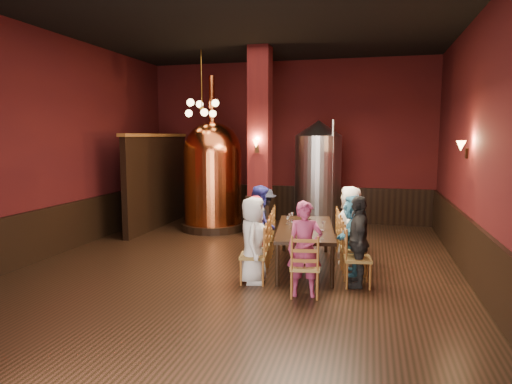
% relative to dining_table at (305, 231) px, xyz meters
% --- Properties ---
extents(room, '(10.00, 10.02, 4.50)m').
position_rel_dining_table_xyz_m(room, '(-1.14, -0.40, 1.56)').
color(room, black).
rests_on(room, ground).
extents(wainscot_right, '(0.08, 9.90, 1.00)m').
position_rel_dining_table_xyz_m(wainscot_right, '(2.82, -0.40, -0.19)').
color(wainscot_right, black).
rests_on(wainscot_right, ground).
extents(wainscot_back, '(7.90, 0.08, 1.00)m').
position_rel_dining_table_xyz_m(wainscot_back, '(-1.14, 4.56, -0.19)').
color(wainscot_back, black).
rests_on(wainscot_back, ground).
extents(wainscot_left, '(0.08, 9.90, 1.00)m').
position_rel_dining_table_xyz_m(wainscot_left, '(-5.10, -0.40, -0.19)').
color(wainscot_left, black).
rests_on(wainscot_left, ground).
extents(column, '(0.58, 0.58, 4.50)m').
position_rel_dining_table_xyz_m(column, '(-1.44, 2.40, 1.56)').
color(column, '#450F0E').
rests_on(column, ground).
extents(partition, '(0.22, 3.50, 2.40)m').
position_rel_dining_table_xyz_m(partition, '(-4.34, 2.80, 0.51)').
color(partition, black).
rests_on(partition, ground).
extents(pendant_cluster, '(0.90, 0.90, 1.70)m').
position_rel_dining_table_xyz_m(pendant_cluster, '(-2.94, 2.50, 2.41)').
color(pendant_cluster, '#A57226').
rests_on(pendant_cluster, room).
extents(sconce_wall, '(0.20, 0.20, 0.36)m').
position_rel_dining_table_xyz_m(sconce_wall, '(2.76, 0.40, 1.51)').
color(sconce_wall, black).
rests_on(sconce_wall, room).
extents(sconce_column, '(0.20, 0.20, 0.36)m').
position_rel_dining_table_xyz_m(sconce_column, '(-1.44, 2.10, 1.51)').
color(sconce_column, black).
rests_on(sconce_column, column).
extents(dining_table, '(1.32, 2.51, 0.75)m').
position_rel_dining_table_xyz_m(dining_table, '(0.00, 0.00, 0.00)').
color(dining_table, black).
rests_on(dining_table, ground).
extents(chair_0, '(0.52, 0.52, 0.92)m').
position_rel_dining_table_xyz_m(chair_0, '(-0.71, -1.11, -0.23)').
color(chair_0, brown).
rests_on(chair_0, ground).
extents(person_0, '(0.55, 0.76, 1.43)m').
position_rel_dining_table_xyz_m(person_0, '(-0.71, -1.11, 0.03)').
color(person_0, silver).
rests_on(person_0, ground).
extents(chair_1, '(0.52, 0.52, 0.92)m').
position_rel_dining_table_xyz_m(chair_1, '(-0.80, -0.44, -0.23)').
color(chair_1, brown).
rests_on(chair_1, ground).
extents(person_1, '(0.51, 0.59, 1.37)m').
position_rel_dining_table_xyz_m(person_1, '(-0.80, -0.44, -0.00)').
color(person_1, '#B31E22').
rests_on(person_1, ground).
extents(chair_2, '(0.52, 0.52, 0.92)m').
position_rel_dining_table_xyz_m(chair_2, '(-0.89, 0.21, -0.23)').
color(chair_2, brown).
rests_on(chair_2, ground).
extents(person_2, '(0.46, 0.77, 1.48)m').
position_rel_dining_table_xyz_m(person_2, '(-0.89, 0.21, 0.05)').
color(person_2, navy).
rests_on(person_2, ground).
extents(chair_3, '(0.52, 0.52, 0.92)m').
position_rel_dining_table_xyz_m(chair_3, '(-0.98, 0.87, -0.23)').
color(chair_3, brown).
rests_on(chair_3, ground).
extents(person_3, '(0.78, 1.00, 1.36)m').
position_rel_dining_table_xyz_m(person_3, '(-0.98, 0.87, -0.01)').
color(person_3, black).
rests_on(person_3, ground).
extents(chair_4, '(0.52, 0.52, 0.92)m').
position_rel_dining_table_xyz_m(chair_4, '(0.98, -0.87, -0.23)').
color(chair_4, brown).
rests_on(chair_4, ground).
extents(person_4, '(0.45, 0.90, 1.48)m').
position_rel_dining_table_xyz_m(person_4, '(0.98, -0.87, 0.05)').
color(person_4, black).
rests_on(person_4, ground).
extents(chair_5, '(0.52, 0.52, 0.92)m').
position_rel_dining_table_xyz_m(chair_5, '(0.89, -0.21, -0.23)').
color(chair_5, brown).
rests_on(chair_5, ground).
extents(person_5, '(0.52, 1.33, 1.41)m').
position_rel_dining_table_xyz_m(person_5, '(0.89, -0.21, 0.02)').
color(person_5, teal).
rests_on(person_5, ground).
extents(chair_6, '(0.52, 0.52, 0.92)m').
position_rel_dining_table_xyz_m(chair_6, '(0.80, 0.44, -0.23)').
color(chair_6, brown).
rests_on(chair_6, ground).
extents(person_6, '(0.51, 0.75, 1.49)m').
position_rel_dining_table_xyz_m(person_6, '(0.80, 0.44, 0.05)').
color(person_6, white).
rests_on(person_6, ground).
extents(chair_7, '(0.52, 0.52, 0.92)m').
position_rel_dining_table_xyz_m(chair_7, '(0.71, 1.11, -0.23)').
color(chair_7, brown).
rests_on(chair_7, ground).
extents(person_7, '(0.40, 0.66, 1.27)m').
position_rel_dining_table_xyz_m(person_7, '(0.71, 1.11, -0.05)').
color(person_7, '#181C31').
rests_on(person_7, ground).
extents(chair_8, '(0.52, 0.52, 0.92)m').
position_rel_dining_table_xyz_m(chair_8, '(0.21, -1.54, -0.23)').
color(chair_8, brown).
rests_on(chair_8, ground).
extents(person_8, '(0.59, 0.45, 1.46)m').
position_rel_dining_table_xyz_m(person_8, '(0.21, -1.54, 0.04)').
color(person_8, '#95315A').
rests_on(person_8, ground).
extents(copper_kettle, '(1.66, 1.66, 3.92)m').
position_rel_dining_table_xyz_m(copper_kettle, '(-2.80, 2.84, 0.74)').
color(copper_kettle, black).
rests_on(copper_kettle, ground).
extents(steel_vessel, '(1.32, 1.32, 2.81)m').
position_rel_dining_table_xyz_m(steel_vessel, '(-0.15, 3.32, 0.72)').
color(steel_vessel, '#B2B2B7').
rests_on(steel_vessel, ground).
extents(rose_vase, '(0.19, 0.19, 0.32)m').
position_rel_dining_table_xyz_m(rose_vase, '(-0.05, 0.76, 0.27)').
color(rose_vase, white).
rests_on(rose_vase, dining_table).
extents(wine_glass_0, '(0.07, 0.07, 0.17)m').
position_rel_dining_table_xyz_m(wine_glass_0, '(0.35, -0.23, 0.15)').
color(wine_glass_0, white).
rests_on(wine_glass_0, dining_table).
extents(wine_glass_1, '(0.07, 0.07, 0.17)m').
position_rel_dining_table_xyz_m(wine_glass_1, '(0.02, -0.86, 0.15)').
color(wine_glass_1, white).
rests_on(wine_glass_1, dining_table).
extents(wine_glass_2, '(0.07, 0.07, 0.17)m').
position_rel_dining_table_xyz_m(wine_glass_2, '(-0.36, 0.16, 0.15)').
color(wine_glass_2, white).
rests_on(wine_glass_2, dining_table).
extents(wine_glass_3, '(0.07, 0.07, 0.17)m').
position_rel_dining_table_xyz_m(wine_glass_3, '(-0.37, 0.47, 0.15)').
color(wine_glass_3, white).
rests_on(wine_glass_3, dining_table).
extents(wine_glass_4, '(0.07, 0.07, 0.17)m').
position_rel_dining_table_xyz_m(wine_glass_4, '(-0.33, 0.56, 0.15)').
color(wine_glass_4, white).
rests_on(wine_glass_4, dining_table).
extents(wine_glass_5, '(0.07, 0.07, 0.17)m').
position_rel_dining_table_xyz_m(wine_glass_5, '(-0.21, -0.18, 0.15)').
color(wine_glass_5, white).
rests_on(wine_glass_5, dining_table).
extents(wine_glass_6, '(0.07, 0.07, 0.17)m').
position_rel_dining_table_xyz_m(wine_glass_6, '(0.11, -0.46, 0.15)').
color(wine_glass_6, white).
rests_on(wine_glass_6, dining_table).
extents(wine_glass_7, '(0.07, 0.07, 0.17)m').
position_rel_dining_table_xyz_m(wine_glass_7, '(0.40, -0.95, 0.15)').
color(wine_glass_7, white).
rests_on(wine_glass_7, dining_table).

